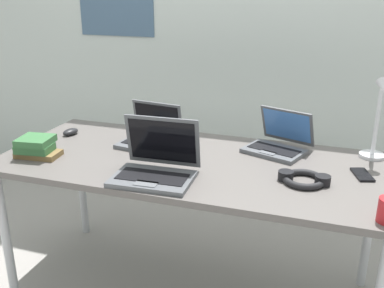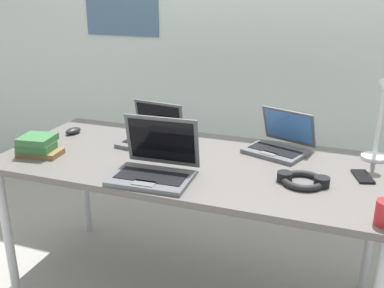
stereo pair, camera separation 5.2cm
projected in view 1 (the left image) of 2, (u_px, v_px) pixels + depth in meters
name	position (u px, v px, depth m)	size (l,w,h in m)	color
wall_back	(246.00, 19.00, 2.86)	(6.00, 0.13, 2.60)	#B2BCB7
desk	(192.00, 171.00, 2.09)	(1.80, 0.80, 0.74)	#595451
desk_lamp	(378.00, 119.00, 2.01)	(0.12, 0.18, 0.40)	silver
laptop_center	(278.00, 143.00, 2.17)	(0.34, 0.33, 0.20)	#515459
laptop_back_left	(150.00, 137.00, 2.25)	(0.31, 0.26, 0.21)	#515459
laptop_far_corner	(156.00, 167.00, 1.87)	(0.34, 0.29, 0.25)	#515459
computer_mouse	(71.00, 132.00, 2.41)	(0.06, 0.10, 0.03)	black
cell_phone	(362.00, 175.00, 1.90)	(0.06, 0.14, 0.01)	black
headphones	(304.00, 179.00, 1.83)	(0.21, 0.18, 0.04)	black
book_stack	(36.00, 147.00, 2.10)	(0.21, 0.16, 0.09)	brown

